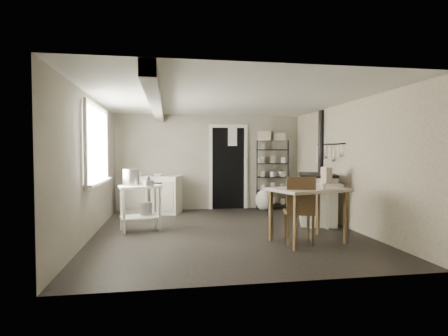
{
  "coord_description": "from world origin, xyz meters",
  "views": [
    {
      "loc": [
        -1.0,
        -6.0,
        1.36
      ],
      "look_at": [
        0.0,
        0.3,
        1.1
      ],
      "focal_mm": 28.0,
      "sensor_mm": 36.0,
      "label": 1
    }
  ],
  "objects": [
    {
      "name": "storage_box_a",
      "position": [
        1.33,
        2.33,
        2.01
      ],
      "size": [
        0.38,
        0.36,
        0.21
      ],
      "primitive_type": "cube",
      "rotation": [
        0.0,
        0.0,
        -0.32
      ],
      "color": "beige",
      "rests_on": "shelf_rack"
    },
    {
      "name": "floor",
      "position": [
        0.0,
        0.0,
        0.0
      ],
      "size": [
        5.0,
        5.0,
        0.0
      ],
      "primitive_type": "plane",
      "color": "black",
      "rests_on": "ground"
    },
    {
      "name": "chair",
      "position": [
        0.95,
        -0.96,
        0.48
      ],
      "size": [
        0.51,
        0.52,
        1.02
      ],
      "primitive_type": null,
      "rotation": [
        0.0,
        0.0,
        -0.21
      ],
      "color": "brown",
      "rests_on": "ground"
    },
    {
      "name": "shelf_rack",
      "position": [
        1.54,
        2.31,
        0.95
      ],
      "size": [
        0.85,
        0.52,
        1.69
      ],
      "primitive_type": null,
      "rotation": [
        0.0,
        0.0,
        -0.28
      ],
      "color": "black",
      "rests_on": "ground"
    },
    {
      "name": "stockpot",
      "position": [
        -1.66,
        0.3,
        0.94
      ],
      "size": [
        0.35,
        0.35,
        0.3
      ],
      "primitive_type": "cylinder",
      "rotation": [
        0.0,
        0.0,
        0.26
      ],
      "color": "#B9B9BB",
      "rests_on": "prep_table"
    },
    {
      "name": "wall_front",
      "position": [
        0.0,
        -2.5,
        1.15
      ],
      "size": [
        4.5,
        0.02,
        2.3
      ],
      "primitive_type": "cube",
      "color": "#9C9685",
      "rests_on": "ground"
    },
    {
      "name": "wallpaper_panel",
      "position": [
        2.24,
        0.0,
        1.15
      ],
      "size": [
        0.01,
        5.0,
        2.3
      ],
      "primitive_type": null,
      "color": "beige",
      "rests_on": "wall_right"
    },
    {
      "name": "wall_left",
      "position": [
        -2.25,
        0.0,
        1.15
      ],
      "size": [
        0.02,
        5.0,
        2.3
      ],
      "primitive_type": "cube",
      "color": "#9C9685",
      "rests_on": "ground"
    },
    {
      "name": "base_cabinets",
      "position": [
        -1.36,
        2.13,
        0.46
      ],
      "size": [
        1.41,
        0.93,
        0.85
      ],
      "primitive_type": null,
      "rotation": [
        0.0,
        0.0,
        -0.31
      ],
      "color": "silver",
      "rests_on": "ground"
    },
    {
      "name": "bucket",
      "position": [
        -1.4,
        0.29,
        0.39
      ],
      "size": [
        0.21,
        0.21,
        0.22
      ],
      "primitive_type": "cylinder",
      "rotation": [
        0.0,
        0.0,
        -0.04
      ],
      "color": "#B9B9BB",
      "rests_on": "prep_table"
    },
    {
      "name": "side_ledge",
      "position": [
        1.8,
        -0.14,
        0.43
      ],
      "size": [
        0.59,
        0.4,
        0.82
      ],
      "primitive_type": null,
      "rotation": [
        0.0,
        0.0,
        -0.24
      ],
      "color": "white",
      "rests_on": "ground"
    },
    {
      "name": "ceiling_beam",
      "position": [
        -1.2,
        0.0,
        2.2
      ],
      "size": [
        0.18,
        5.0,
        0.18
      ],
      "primitive_type": null,
      "color": "white",
      "rests_on": "ceiling"
    },
    {
      "name": "wall_right",
      "position": [
        2.25,
        0.0,
        1.15
      ],
      "size": [
        0.02,
        5.0,
        2.3
      ],
      "primitive_type": "cube",
      "color": "#9C9685",
      "rests_on": "ground"
    },
    {
      "name": "wall_back",
      "position": [
        0.0,
        2.5,
        1.15
      ],
      "size": [
        4.5,
        0.02,
        2.3
      ],
      "primitive_type": "cube",
      "color": "#9C9685",
      "rests_on": "ground"
    },
    {
      "name": "saucepan",
      "position": [
        -1.35,
        0.14,
        0.85
      ],
      "size": [
        0.2,
        0.2,
        0.1
      ],
      "primitive_type": "cylinder",
      "rotation": [
        0.0,
        0.0,
        0.08
      ],
      "color": "#B9B9BB",
      "rests_on": "prep_table"
    },
    {
      "name": "oats_box",
      "position": [
        1.8,
        -0.11,
        1.01
      ],
      "size": [
        0.14,
        0.21,
        0.3
      ],
      "primitive_type": "cube",
      "rotation": [
        0.0,
        0.0,
        0.09
      ],
      "color": "beige",
      "rests_on": "side_ledge"
    },
    {
      "name": "floor_crock",
      "position": [
        1.72,
        0.05,
        0.07
      ],
      "size": [
        0.14,
        0.14,
        0.17
      ],
      "primitive_type": "cylinder",
      "rotation": [
        0.0,
        0.0,
        0.08
      ],
      "color": "white",
      "rests_on": "ground"
    },
    {
      "name": "flour_sack",
      "position": [
        1.26,
        2.08,
        0.24
      ],
      "size": [
        0.5,
        0.46,
        0.5
      ],
      "primitive_type": "ellipsoid",
      "rotation": [
        0.0,
        0.0,
        0.31
      ],
      "color": "silver",
      "rests_on": "ground"
    },
    {
      "name": "shelf_jar",
      "position": [
        1.18,
        2.29,
        1.36
      ],
      "size": [
        0.1,
        0.1,
        0.18
      ],
      "primitive_type": "imported",
      "rotation": [
        0.0,
        0.0,
        0.26
      ],
      "color": "white",
      "rests_on": "shelf_rack"
    },
    {
      "name": "table_cup",
      "position": [
        1.3,
        -1.07,
        0.8
      ],
      "size": [
        0.09,
        0.09,
        0.09
      ],
      "primitive_type": "imported",
      "rotation": [
        0.0,
        0.0,
        0.0
      ],
      "color": "white",
      "rests_on": "work_table"
    },
    {
      "name": "prep_table",
      "position": [
        -1.5,
        0.25,
        0.4
      ],
      "size": [
        0.8,
        0.65,
        0.8
      ],
      "primitive_type": null,
      "rotation": [
        0.0,
        0.0,
        0.23
      ],
      "color": "white",
      "rests_on": "ground"
    },
    {
      "name": "stove",
      "position": [
        1.92,
        0.55,
        0.44
      ],
      "size": [
        1.05,
        1.38,
        0.96
      ],
      "primitive_type": null,
      "rotation": [
        0.0,
        0.0,
        -0.34
      ],
      "color": "silver",
      "rests_on": "ground"
    },
    {
      "name": "ceiling",
      "position": [
        0.0,
        0.0,
        2.3
      ],
      "size": [
        5.0,
        5.0,
        0.0
      ],
      "primitive_type": "plane",
      "rotation": [
        3.14,
        0.0,
        0.0
      ],
      "color": "silver",
      "rests_on": "wall_back"
    },
    {
      "name": "doorway",
      "position": [
        0.45,
        2.47,
        1.0
      ],
      "size": [
        0.96,
        0.1,
        2.08
      ],
      "primitive_type": null,
      "color": "white",
      "rests_on": "ground"
    },
    {
      "name": "work_table",
      "position": [
        1.11,
        -0.94,
        0.38
      ],
      "size": [
        1.28,
        1.06,
        0.83
      ],
      "primitive_type": null,
      "rotation": [
        0.0,
        0.0,
        0.3
      ],
      "color": "beige",
      "rests_on": "ground"
    },
    {
      "name": "counter_cup",
      "position": [
        -1.67,
        2.01,
        0.97
      ],
      "size": [
        0.15,
        0.15,
        0.11
      ],
      "primitive_type": "imported",
      "rotation": [
        0.0,
        0.0,
        -0.13
      ],
      "color": "white",
      "rests_on": "base_cabinets"
    },
    {
      "name": "utensil_rail",
      "position": [
        2.19,
        0.6,
        1.55
      ],
      "size": [
        0.06,
        1.2,
        0.44
      ],
      "primitive_type": null,
      "color": "#B9B9BB",
      "rests_on": "wall_right"
    },
    {
      "name": "storage_box_b",
      "position": [
        1.71,
        2.33,
        1.99
      ],
      "size": [
        0.36,
        0.34,
        0.19
      ],
      "primitive_type": "cube",
      "rotation": [
        0.0,
        0.0,
        -0.3
      ],
      "color": "beige",
      "rests_on": "shelf_rack"
    },
    {
      "name": "window",
      "position": [
        -2.22,
        0.2,
        1.5
      ],
      "size": [
        0.12,
        1.76,
        1.28
      ],
      "primitive_type": null,
      "color": "white",
      "rests_on": "wall_left"
    },
    {
      "name": "mixing_bowl",
      "position": [
        -1.26,
        2.02,
        0.96
      ],
      "size": [
        0.31,
        0.31,
        0.07
      ],
      "primitive_type": "imported",
      "rotation": [
        0.0,
        0.0,
        0.03
      ],
      "color": "white",
      "rests_on": "base_cabinets"
    },
    {
      "name": "stovepipe",
      "position": [
        2.19,
        0.99,
        1.59
      ],
      "size": [
        0.12,
        0.12,
        1.38
      ],
      "primitive_type": null,
      "rotation": [
        0.0,
        0.0,
        0.15
      ],
      "color": "black",
      "rests_on": "stove"
    }
  ]
}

